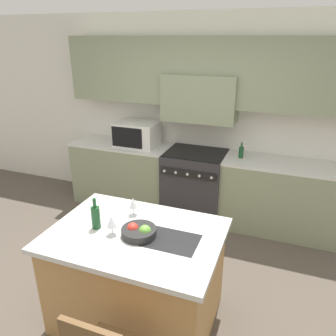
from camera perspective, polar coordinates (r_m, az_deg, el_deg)
The scene contains 11 objects.
ground_plane at distance 3.39m, azimuth -5.42°, elevation -23.06°, with size 10.00×10.00×0.00m, color brown.
back_cabinetry at distance 4.50m, azimuth 6.08°, elevation 11.73°, with size 10.00×0.46×2.70m.
back_counter at distance 4.61m, azimuth 4.72°, elevation -2.77°, with size 3.70×0.62×0.94m.
range_stove at distance 4.59m, azimuth 4.65°, elevation -2.81°, with size 0.80×0.70×0.95m.
microwave at distance 4.68m, azimuth -5.45°, elevation 5.93°, with size 0.58×0.43×0.34m.
kitchen_island at distance 3.02m, azimuth -5.39°, elevation -18.24°, with size 1.42×1.02×0.90m.
wine_bottle at distance 2.81m, azimuth -12.48°, elevation -8.30°, with size 0.07×0.07×0.27m.
wine_glass_near at distance 2.69m, azimuth -9.79°, elevation -9.25°, with size 0.08×0.08×0.17m.
wine_glass_far at distance 2.94m, azimuth -6.09°, elevation -6.11°, with size 0.08×0.08×0.17m.
fruit_bowl at distance 2.69m, azimuth -5.07°, elevation -10.93°, with size 0.29×0.29×0.10m.
oil_bottle_on_counter at distance 4.30m, azimuth 12.62°, elevation 2.74°, with size 0.06×0.06×0.21m.
Camera 1 is at (1.12, -2.13, 2.40)m, focal length 35.00 mm.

